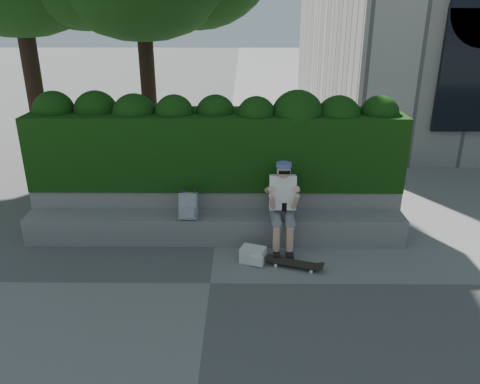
{
  "coord_description": "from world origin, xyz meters",
  "views": [
    {
      "loc": [
        0.46,
        -5.48,
        3.52
      ],
      "look_at": [
        0.4,
        1.0,
        0.95
      ],
      "focal_mm": 35.0,
      "sensor_mm": 36.0,
      "label": 1
    }
  ],
  "objects_px": {
    "person": "(283,203)",
    "backpack_plaid": "(188,206)",
    "skateboard": "(295,263)",
    "backpack_ground": "(253,255)"
  },
  "relations": [
    {
      "from": "skateboard",
      "to": "backpack_plaid",
      "type": "relative_size",
      "value": 1.85
    },
    {
      "from": "backpack_plaid",
      "to": "backpack_ground",
      "type": "relative_size",
      "value": 1.18
    },
    {
      "from": "backpack_plaid",
      "to": "backpack_ground",
      "type": "bearing_deg",
      "value": -23.66
    },
    {
      "from": "backpack_plaid",
      "to": "backpack_ground",
      "type": "height_order",
      "value": "backpack_plaid"
    },
    {
      "from": "skateboard",
      "to": "person",
      "type": "bearing_deg",
      "value": 121.4
    },
    {
      "from": "person",
      "to": "backpack_plaid",
      "type": "distance_m",
      "value": 1.45
    },
    {
      "from": "person",
      "to": "backpack_plaid",
      "type": "relative_size",
      "value": 3.35
    },
    {
      "from": "person",
      "to": "skateboard",
      "type": "height_order",
      "value": "person"
    },
    {
      "from": "person",
      "to": "skateboard",
      "type": "xyz_separation_m",
      "value": [
        0.15,
        -0.63,
        -0.69
      ]
    },
    {
      "from": "backpack_plaid",
      "to": "backpack_ground",
      "type": "distance_m",
      "value": 1.26
    }
  ]
}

